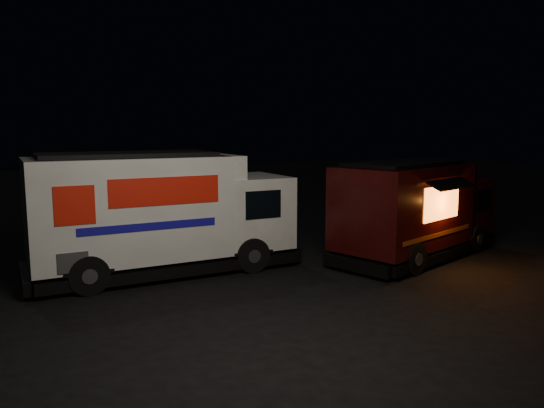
{
  "coord_description": "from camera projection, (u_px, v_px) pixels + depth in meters",
  "views": [
    {
      "loc": [
        -5.42,
        -10.42,
        3.63
      ],
      "look_at": [
        0.5,
        2.0,
        1.65
      ],
      "focal_mm": 35.0,
      "sensor_mm": 36.0,
      "label": 1
    }
  ],
  "objects": [
    {
      "name": "white_truck",
      "position": [
        165.0,
        213.0,
        13.26
      ],
      "size": [
        6.82,
        2.54,
        3.05
      ],
      "primitive_type": null,
      "rotation": [
        0.0,
        0.0,
        0.04
      ],
      "color": "white",
      "rests_on": "ground"
    },
    {
      "name": "red_truck",
      "position": [
        418.0,
        209.0,
        14.92
      ],
      "size": [
        6.26,
        3.97,
        2.73
      ],
      "primitive_type": null,
      "rotation": [
        0.0,
        0.0,
        0.33
      ],
      "color": "#330909",
      "rests_on": "ground"
    },
    {
      "name": "ground",
      "position": [
        290.0,
        288.0,
        12.13
      ],
      "size": [
        80.0,
        80.0,
        0.0
      ],
      "primitive_type": "plane",
      "color": "black",
      "rests_on": "ground"
    }
  ]
}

